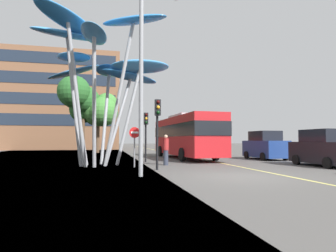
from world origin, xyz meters
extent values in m
cube|color=#54514F|center=(0.00, 0.00, -0.05)|extent=(120.00, 240.00, 0.10)
cube|color=#E0D666|center=(1.88, 0.00, 0.00)|extent=(0.16, 144.00, 0.01)
cube|color=red|center=(0.91, 11.56, 1.84)|extent=(3.14, 10.92, 2.97)
cube|color=black|center=(0.91, 11.56, 2.25)|extent=(3.17, 11.03, 0.95)
cube|color=yellow|center=(0.61, 16.88, 3.02)|extent=(1.40, 0.18, 0.36)
cube|color=#B2B2B7|center=(0.91, 11.56, 3.44)|extent=(2.11, 3.88, 0.24)
cylinder|color=black|center=(1.99, 14.97, 0.48)|extent=(0.33, 0.97, 0.96)
cylinder|color=black|center=(-0.54, 14.83, 0.48)|extent=(0.33, 0.97, 0.96)
cylinder|color=black|center=(2.34, 8.67, 0.48)|extent=(0.33, 0.97, 0.96)
cylinder|color=black|center=(-0.18, 8.52, 0.48)|extent=(0.33, 0.97, 0.96)
cylinder|color=#9EA0A5|center=(-4.08, 6.51, 3.03)|extent=(1.62, 0.41, 6.11)
ellipsoid|color=#4299E0|center=(-3.38, 6.61, 6.06)|extent=(3.92, 2.19, 1.03)
cylinder|color=#9EA0A5|center=(-4.68, 7.08, 2.80)|extent=(1.82, 1.23, 5.67)
ellipsoid|color=#2D7FD1|center=(-3.90, 7.56, 5.61)|extent=(4.32, 3.36, 0.63)
cylinder|color=#9EA0A5|center=(-5.48, 7.77, 3.07)|extent=(0.69, 1.49, 6.18)
ellipsoid|color=#388EDB|center=(-5.26, 8.39, 6.14)|extent=(2.47, 3.27, 0.58)
cylinder|color=#9EA0A5|center=(-7.12, 7.43, 3.38)|extent=(1.08, 1.11, 6.79)
ellipsoid|color=#4299E0|center=(-7.53, 7.84, 6.76)|extent=(3.04, 3.07, 0.83)
cylinder|color=#9EA0A5|center=(-7.01, 6.93, 2.83)|extent=(1.21, 0.90, 5.69)
ellipsoid|color=#4299E0|center=(-7.48, 7.25, 5.65)|extent=(3.96, 3.36, 1.11)
cylinder|color=#9EA0A5|center=(-7.23, 5.91, 3.73)|extent=(1.09, 0.49, 7.49)
ellipsoid|color=#4299E0|center=(-7.65, 5.79, 7.46)|extent=(4.07, 2.34, 0.67)
cylinder|color=#9EA0A5|center=(-7.00, 5.07, 3.89)|extent=(1.21, 1.39, 7.82)
ellipsoid|color=#388EDB|center=(-7.46, 4.52, 7.78)|extent=(3.64, 3.99, 1.06)
cylinder|color=#9EA0A5|center=(-6.07, 4.71, 3.48)|extent=(0.26, 1.40, 7.00)
ellipsoid|color=#4CA3E5|center=(-6.09, 4.11, 6.96)|extent=(1.47, 3.24, 0.51)
cylinder|color=#9EA0A5|center=(-4.72, 5.49, 4.15)|extent=(1.78, 1.18, 8.34)
ellipsoid|color=#2D7FD1|center=(-3.97, 5.04, 8.30)|extent=(4.12, 3.25, 0.66)
cylinder|color=black|center=(-2.92, 3.23, 1.76)|extent=(0.12, 0.12, 3.52)
cube|color=black|center=(-2.92, 3.09, 3.12)|extent=(0.28, 0.24, 0.80)
sphere|color=#390706|center=(-2.92, 2.96, 3.38)|extent=(0.18, 0.18, 0.18)
sphere|color=orange|center=(-2.92, 2.96, 3.12)|extent=(0.18, 0.18, 0.18)
sphere|color=black|center=(-2.92, 2.96, 2.86)|extent=(0.18, 0.18, 0.18)
cylinder|color=black|center=(-2.81, 8.30, 1.67)|extent=(0.12, 0.12, 3.34)
cube|color=black|center=(-2.81, 8.16, 2.94)|extent=(0.28, 0.24, 0.80)
sphere|color=#390706|center=(-2.81, 8.03, 3.20)|extent=(0.18, 0.18, 0.18)
sphere|color=orange|center=(-2.81, 8.03, 2.94)|extent=(0.18, 0.18, 0.18)
sphere|color=black|center=(-2.81, 8.03, 2.68)|extent=(0.18, 0.18, 0.18)
cube|color=black|center=(6.79, 3.20, 0.78)|extent=(1.80, 4.02, 1.20)
cube|color=black|center=(6.79, 3.20, 1.75)|extent=(1.66, 2.21, 0.72)
cylinder|color=black|center=(7.69, 4.45, 0.30)|extent=(0.20, 0.60, 0.60)
cylinder|color=black|center=(5.89, 4.45, 0.30)|extent=(0.20, 0.60, 0.60)
cylinder|color=black|center=(5.89, 1.96, 0.30)|extent=(0.20, 0.60, 0.60)
cube|color=navy|center=(6.64, 9.14, 0.82)|extent=(1.83, 3.96, 1.27)
cube|color=black|center=(6.64, 9.14, 1.82)|extent=(1.69, 2.18, 0.74)
cylinder|color=black|center=(7.55, 10.37, 0.30)|extent=(0.20, 0.60, 0.60)
cylinder|color=black|center=(5.72, 10.37, 0.30)|extent=(0.20, 0.60, 0.60)
cylinder|color=black|center=(7.55, 7.92, 0.30)|extent=(0.20, 0.60, 0.60)
cylinder|color=black|center=(5.72, 7.92, 0.30)|extent=(0.20, 0.60, 0.60)
cylinder|color=gray|center=(-4.03, 0.82, 3.96)|extent=(0.18, 0.18, 7.92)
cylinder|color=brown|center=(-6.45, 24.06, 1.94)|extent=(0.46, 0.46, 3.88)
sphere|color=#428438|center=(-7.52, 23.52, 6.33)|extent=(2.57, 2.57, 2.57)
sphere|color=#428438|center=(-6.02, 23.69, 4.92)|extent=(2.67, 2.67, 2.67)
sphere|color=#428438|center=(-6.45, 23.70, 4.92)|extent=(3.55, 3.55, 3.55)
sphere|color=#428438|center=(-5.80, 22.95, 4.84)|extent=(3.44, 3.44, 3.44)
sphere|color=#428438|center=(-5.44, 23.43, 5.78)|extent=(2.65, 2.65, 2.65)
cylinder|color=brown|center=(-8.05, 23.25, 1.97)|extent=(0.40, 0.40, 3.94)
sphere|color=#286028|center=(-8.97, 24.42, 6.97)|extent=(3.62, 3.62, 3.62)
sphere|color=#286028|center=(-8.26, 24.05, 5.20)|extent=(2.80, 2.80, 2.80)
sphere|color=#286028|center=(-8.14, 24.42, 5.23)|extent=(3.33, 3.33, 3.33)
sphere|color=#286028|center=(-7.88, 23.35, 6.21)|extent=(3.26, 3.26, 3.26)
sphere|color=#286028|center=(-9.04, 22.34, 6.96)|extent=(3.65, 3.65, 3.65)
cylinder|color=#2D3342|center=(-1.95, 5.75, 0.45)|extent=(0.29, 0.29, 0.90)
cylinder|color=maroon|center=(-1.95, 5.75, 1.24)|extent=(0.34, 0.34, 0.69)
sphere|color=tan|center=(-1.95, 5.75, 1.70)|extent=(0.22, 0.22, 0.22)
cylinder|color=gray|center=(-3.90, 4.87, 1.10)|extent=(0.08, 0.08, 2.21)
cylinder|color=red|center=(-3.90, 4.84, 1.91)|extent=(0.60, 0.03, 0.60)
cube|color=white|center=(-3.90, 4.81, 1.91)|extent=(0.40, 0.04, 0.11)
cube|color=brown|center=(-13.79, 42.42, 7.94)|extent=(20.68, 14.98, 15.88)
cube|color=#1E2838|center=(-13.79, 34.90, 4.60)|extent=(19.44, 0.08, 1.78)
cube|color=#1E2838|center=(-13.79, 34.90, 7.78)|extent=(19.44, 0.08, 1.78)
cube|color=#1E2838|center=(-13.79, 34.90, 10.95)|extent=(19.44, 0.08, 1.78)
cube|color=#1E2838|center=(-13.79, 34.90, 14.13)|extent=(19.44, 0.08, 1.78)
camera|label=1|loc=(-5.41, -10.78, 1.47)|focal=30.31mm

